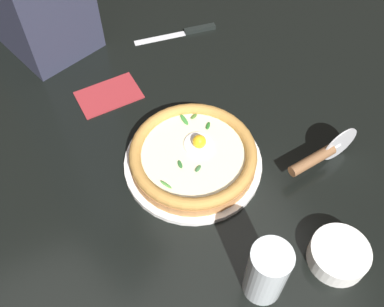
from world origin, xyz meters
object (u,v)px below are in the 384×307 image
at_px(side_bowl, 339,255).
at_px(pizza_cutter, 321,155).
at_px(pizza, 192,153).
at_px(folded_napkin, 109,95).
at_px(drinking_glass, 266,274).
at_px(table_knife, 187,32).

xyz_separation_m(side_bowl, pizza_cutter, (0.18, -0.08, 0.02)).
relative_size(pizza, side_bowl, 2.44).
relative_size(pizza, folded_napkin, 1.81).
xyz_separation_m(pizza_cutter, folded_napkin, (0.36, 0.32, -0.04)).
bearing_deg(drinking_glass, table_knife, -13.56).
height_order(drinking_glass, folded_napkin, drinking_glass).
bearing_deg(table_knife, pizza_cutter, -172.38).
xyz_separation_m(table_knife, drinking_glass, (-0.66, 0.16, 0.05)).
relative_size(pizza_cutter, folded_napkin, 1.18).
bearing_deg(folded_napkin, pizza, -158.94).
relative_size(side_bowl, drinking_glass, 0.79).
relative_size(table_knife, drinking_glass, 1.62).
distance_m(pizza, drinking_glass, 0.28).
bearing_deg(drinking_glass, pizza_cutter, -53.19).
xyz_separation_m(side_bowl, folded_napkin, (0.54, 0.24, -0.02)).
xyz_separation_m(pizza, pizza_cutter, (-0.12, -0.22, 0.01)).
height_order(side_bowl, pizza_cutter, pizza_cutter).
bearing_deg(folded_napkin, pizza_cutter, -138.71).
relative_size(table_knife, folded_napkin, 1.53).
height_order(side_bowl, drinking_glass, drinking_glass).
height_order(pizza_cutter, table_knife, pizza_cutter).
bearing_deg(pizza, pizza_cutter, -117.32).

